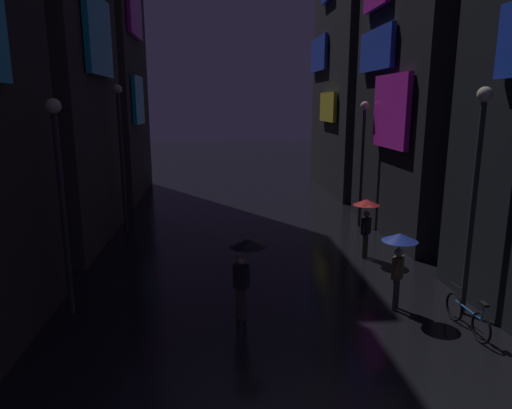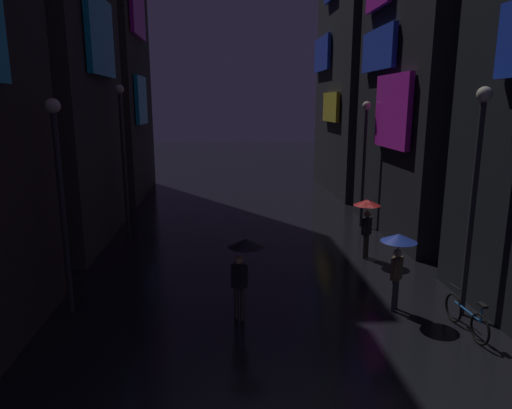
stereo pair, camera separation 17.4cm
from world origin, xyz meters
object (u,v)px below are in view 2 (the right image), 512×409
at_px(streetlamp_left_near, 60,183).
at_px(pedestrian_midstreet_centre_blue, 398,250).
at_px(pedestrian_foreground_right_black, 244,256).
at_px(streetlamp_left_far, 123,144).
at_px(bicycle_parked_at_storefront, 466,317).
at_px(pedestrian_foreground_left_red, 367,212).
at_px(streetlamp_right_near, 476,178).
at_px(streetlamp_right_far, 364,149).

bearing_deg(streetlamp_left_near, pedestrian_midstreet_centre_blue, -4.24).
distance_m(pedestrian_foreground_right_black, streetlamp_left_far, 9.55).
xyz_separation_m(pedestrian_midstreet_centre_blue, pedestrian_foreground_right_black, (-3.90, -0.15, 0.00)).
distance_m(pedestrian_foreground_right_black, bicycle_parked_at_storefront, 5.43).
bearing_deg(pedestrian_foreground_left_red, pedestrian_midstreet_centre_blue, -97.15).
bearing_deg(streetlamp_left_far, pedestrian_foreground_right_black, -61.69).
bearing_deg(streetlamp_right_near, pedestrian_midstreet_centre_blue, 170.92).
distance_m(bicycle_parked_at_storefront, streetlamp_left_far, 13.74).
bearing_deg(streetlamp_left_far, streetlamp_right_near, -39.81).
height_order(pedestrian_foreground_right_black, streetlamp_left_far, streetlamp_left_far).
relative_size(bicycle_parked_at_storefront, streetlamp_left_near, 0.34).
distance_m(bicycle_parked_at_storefront, streetlamp_right_far, 9.97).
height_order(streetlamp_left_far, streetlamp_left_near, streetlamp_left_far).
xyz_separation_m(bicycle_parked_at_storefront, streetlamp_left_near, (-9.60, 1.80, 3.00)).
bearing_deg(streetlamp_right_far, bicycle_parked_at_storefront, -92.41).
bearing_deg(streetlamp_right_near, bicycle_parked_at_storefront, -113.70).
height_order(pedestrian_midstreet_centre_blue, pedestrian_foreground_right_black, same).
relative_size(bicycle_parked_at_storefront, streetlamp_left_far, 0.30).
xyz_separation_m(bicycle_parked_at_storefront, streetlamp_left_far, (-9.60, 9.24, 3.32)).
bearing_deg(streetlamp_left_near, streetlamp_right_far, 37.63).
xyz_separation_m(pedestrian_foreground_right_black, bicycle_parked_at_storefront, (5.18, -1.03, -1.28)).
bearing_deg(streetlamp_right_far, streetlamp_right_near, -90.00).
xyz_separation_m(pedestrian_midstreet_centre_blue, streetlamp_right_near, (1.68, -0.27, 1.86)).
distance_m(pedestrian_foreground_left_red, streetlamp_right_near, 4.88).
distance_m(pedestrian_foreground_right_black, streetlamp_right_near, 5.88).
distance_m(pedestrian_foreground_left_red, streetlamp_right_far, 4.71).
xyz_separation_m(streetlamp_right_far, streetlamp_left_far, (-10.00, -0.26, 0.34)).
xyz_separation_m(pedestrian_foreground_left_red, pedestrian_foreground_right_black, (-4.41, -4.24, 0.00)).
bearing_deg(pedestrian_midstreet_centre_blue, streetlamp_left_far, 135.89).
bearing_deg(streetlamp_right_near, streetlamp_right_far, 90.00).
relative_size(bicycle_parked_at_storefront, streetlamp_right_far, 0.34).
relative_size(pedestrian_foreground_left_red, pedestrian_foreground_right_black, 1.00).
bearing_deg(pedestrian_midstreet_centre_blue, streetlamp_left_near, 175.76).
xyz_separation_m(pedestrian_foreground_left_red, streetlamp_left_far, (-8.83, 3.97, 2.04)).
xyz_separation_m(bicycle_parked_at_storefront, streetlamp_right_near, (0.40, 0.91, 3.15)).
xyz_separation_m(pedestrian_midstreet_centre_blue, streetlamp_right_far, (1.68, 8.33, 1.70)).
bearing_deg(bicycle_parked_at_storefront, streetlamp_left_near, 169.41).
bearing_deg(pedestrian_foreground_right_black, pedestrian_midstreet_centre_blue, 2.14).
xyz_separation_m(pedestrian_foreground_left_red, streetlamp_right_far, (1.17, 4.24, 1.70)).
xyz_separation_m(pedestrian_foreground_left_red, bicycle_parked_at_storefront, (0.77, -5.27, -1.28)).
relative_size(pedestrian_foreground_left_red, streetlamp_right_near, 0.37).
distance_m(pedestrian_midstreet_centre_blue, bicycle_parked_at_storefront, 2.16).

